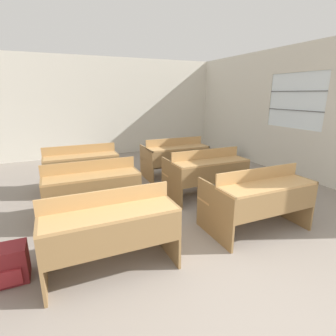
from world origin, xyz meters
TOP-DOWN VIEW (x-y plane):
  - ground_plane at (0.00, 0.00)m, footprint 30.00×30.00m
  - wall_back at (0.00, 6.60)m, footprint 7.05×0.06m
  - wall_right_with_window at (3.50, 3.31)m, footprint 0.06×6.57m
  - bench_front_left at (-0.87, 1.27)m, footprint 1.29×0.78m
  - bench_front_right at (1.04, 1.27)m, footprint 1.29×0.78m
  - bench_second_left at (-0.87, 2.53)m, footprint 1.29×0.78m
  - bench_second_right at (1.05, 2.53)m, footprint 1.29×0.78m
  - bench_third_left at (-0.87, 3.80)m, footprint 1.29×0.78m
  - bench_third_right at (1.05, 3.80)m, footprint 1.29×0.78m
  - wastepaper_bin at (3.10, 4.59)m, footprint 0.29×0.29m
  - schoolbag at (-1.82, 1.44)m, footprint 0.35×0.28m

SIDE VIEW (x-z plane):
  - ground_plane at x=0.00m, z-range 0.00..0.00m
  - wastepaper_bin at x=3.10m, z-range 0.00..0.32m
  - schoolbag at x=-1.82m, z-range 0.00..0.36m
  - bench_front_left at x=-0.87m, z-range 0.04..0.88m
  - bench_front_right at x=1.04m, z-range 0.04..0.88m
  - bench_second_left at x=-0.87m, z-range 0.04..0.88m
  - bench_second_right at x=1.05m, z-range 0.04..0.88m
  - bench_third_left at x=-0.87m, z-range 0.04..0.88m
  - bench_third_right at x=1.05m, z-range 0.04..0.88m
  - wall_right_with_window at x=3.50m, z-range -0.02..2.71m
  - wall_back at x=0.00m, z-range 0.00..2.73m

